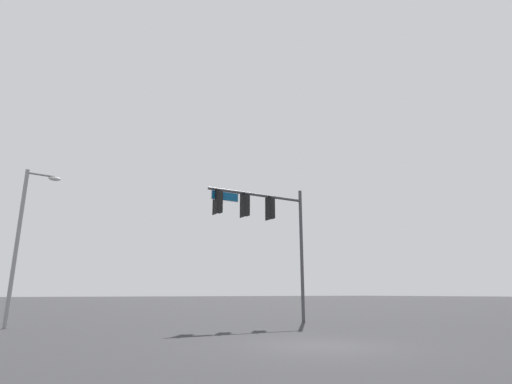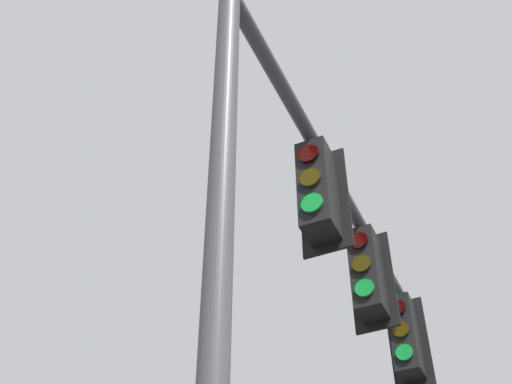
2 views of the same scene
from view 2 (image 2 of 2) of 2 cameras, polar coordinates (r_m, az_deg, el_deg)
name	(u,v)px [view 2 (image 2 of 2)]	position (r m, az deg, el deg)	size (l,w,h in m)	color
signal_pole_near	(340,263)	(7.21, 6.72, -5.68)	(5.87, 0.53, 7.30)	#47474C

